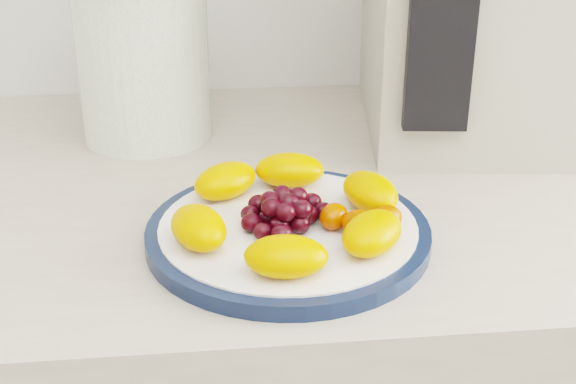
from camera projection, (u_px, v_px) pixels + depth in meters
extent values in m
cylinder|color=#111E3B|center=(288.00, 234.00, 0.73)|extent=(0.26, 0.26, 0.01)
cylinder|color=white|center=(288.00, 233.00, 0.73)|extent=(0.23, 0.23, 0.02)
cylinder|color=#4D6918|center=(143.00, 62.00, 0.93)|extent=(0.20, 0.20, 0.18)
ellipsoid|color=orange|center=(370.00, 192.00, 0.75)|extent=(0.06, 0.08, 0.03)
ellipsoid|color=orange|center=(290.00, 170.00, 0.79)|extent=(0.07, 0.05, 0.03)
ellipsoid|color=orange|center=(225.00, 181.00, 0.77)|extent=(0.08, 0.08, 0.03)
ellipsoid|color=orange|center=(199.00, 228.00, 0.69)|extent=(0.06, 0.08, 0.03)
ellipsoid|color=orange|center=(286.00, 256.00, 0.64)|extent=(0.07, 0.05, 0.03)
ellipsoid|color=orange|center=(372.00, 233.00, 0.68)|extent=(0.08, 0.08, 0.03)
ellipsoid|color=black|center=(288.00, 216.00, 0.72)|extent=(0.02, 0.02, 0.02)
ellipsoid|color=black|center=(308.00, 215.00, 0.72)|extent=(0.02, 0.02, 0.02)
ellipsoid|color=black|center=(296.00, 207.00, 0.74)|extent=(0.02, 0.02, 0.02)
ellipsoid|color=black|center=(276.00, 209.00, 0.73)|extent=(0.02, 0.02, 0.02)
ellipsoid|color=black|center=(268.00, 218.00, 0.72)|extent=(0.02, 0.02, 0.02)
ellipsoid|color=black|center=(280.00, 225.00, 0.71)|extent=(0.02, 0.02, 0.02)
ellipsoid|color=black|center=(300.00, 224.00, 0.71)|extent=(0.02, 0.02, 0.02)
ellipsoid|color=black|center=(324.00, 211.00, 0.73)|extent=(0.02, 0.02, 0.02)
ellipsoid|color=black|center=(312.00, 202.00, 0.75)|extent=(0.02, 0.02, 0.02)
ellipsoid|color=black|center=(294.00, 198.00, 0.75)|extent=(0.02, 0.02, 0.02)
ellipsoid|color=black|center=(275.00, 201.00, 0.75)|extent=(0.02, 0.02, 0.02)
ellipsoid|color=black|center=(259.00, 205.00, 0.74)|extent=(0.02, 0.02, 0.02)
ellipsoid|color=black|center=(250.00, 214.00, 0.73)|extent=(0.02, 0.02, 0.02)
ellipsoid|color=black|center=(251.00, 223.00, 0.71)|extent=(0.02, 0.02, 0.02)
ellipsoid|color=black|center=(263.00, 232.00, 0.70)|extent=(0.02, 0.02, 0.02)
ellipsoid|color=black|center=(282.00, 234.00, 0.69)|extent=(0.02, 0.02, 0.02)
ellipsoid|color=black|center=(288.00, 203.00, 0.72)|extent=(0.02, 0.02, 0.02)
ellipsoid|color=black|center=(298.00, 196.00, 0.73)|extent=(0.02, 0.02, 0.02)
ellipsoid|color=black|center=(282.00, 195.00, 0.73)|extent=(0.02, 0.02, 0.02)
ellipsoid|color=black|center=(270.00, 201.00, 0.72)|extent=(0.02, 0.02, 0.02)
ellipsoid|color=black|center=(272.00, 208.00, 0.71)|extent=(0.02, 0.02, 0.02)
ellipsoid|color=black|center=(286.00, 212.00, 0.70)|extent=(0.02, 0.02, 0.02)
ellipsoid|color=black|center=(302.00, 210.00, 0.71)|extent=(0.02, 0.02, 0.02)
ellipsoid|color=#C23600|center=(359.00, 223.00, 0.70)|extent=(0.03, 0.03, 0.02)
ellipsoid|color=#C23600|center=(386.00, 218.00, 0.71)|extent=(0.04, 0.03, 0.02)
ellipsoid|color=#C23600|center=(377.00, 234.00, 0.69)|extent=(0.04, 0.04, 0.02)
ellipsoid|color=#C23600|center=(334.00, 216.00, 0.72)|extent=(0.04, 0.04, 0.02)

